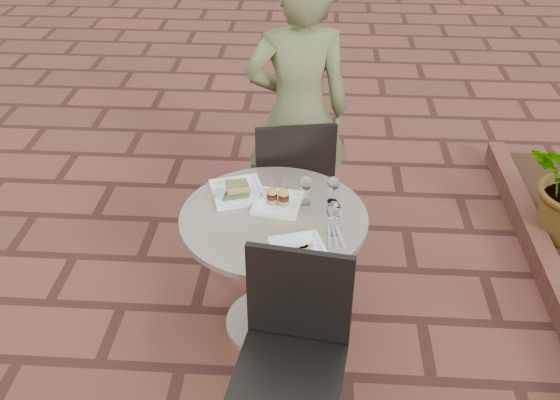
# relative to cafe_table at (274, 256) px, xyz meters

# --- Properties ---
(ground) EXTENTS (60.00, 60.00, 0.00)m
(ground) POSITION_rel_cafe_table_xyz_m (-0.03, 0.09, -0.48)
(ground) COLOR brown
(ground) RESTS_ON ground
(cafe_table) EXTENTS (0.90, 0.90, 0.73)m
(cafe_table) POSITION_rel_cafe_table_xyz_m (0.00, 0.00, 0.00)
(cafe_table) COLOR gray
(cafe_table) RESTS_ON ground
(chair_far) EXTENTS (0.51, 0.51, 0.93)m
(chair_far) POSITION_rel_cafe_table_xyz_m (0.06, 0.64, 0.07)
(chair_far) COLOR black
(chair_far) RESTS_ON ground
(chair_near) EXTENTS (0.50, 0.50, 0.93)m
(chair_near) POSITION_rel_cafe_table_xyz_m (0.13, -0.61, 0.07)
(chair_near) COLOR black
(chair_near) RESTS_ON ground
(diner) EXTENTS (0.67, 0.50, 1.69)m
(diner) POSITION_rel_cafe_table_xyz_m (0.08, 0.86, 0.36)
(diner) COLOR #5A6135
(diner) RESTS_ON ground
(plate_salmon) EXTENTS (0.32, 0.32, 0.07)m
(plate_salmon) POSITION_rel_cafe_table_xyz_m (-0.19, 0.17, 0.27)
(plate_salmon) COLOR white
(plate_salmon) RESTS_ON cafe_table
(plate_sliders) EXTENTS (0.25, 0.25, 0.14)m
(plate_sliders) POSITION_rel_cafe_table_xyz_m (0.01, 0.09, 0.27)
(plate_sliders) COLOR white
(plate_sliders) RESTS_ON cafe_table
(plate_tuna) EXTENTS (0.29, 0.29, 0.03)m
(plate_tuna) POSITION_rel_cafe_table_xyz_m (0.13, -0.28, 0.26)
(plate_tuna) COLOR white
(plate_tuna) RESTS_ON cafe_table
(wine_glass_right) EXTENTS (0.07, 0.07, 0.17)m
(wine_glass_right) POSITION_rel_cafe_table_xyz_m (0.28, -0.11, 0.36)
(wine_glass_right) COLOR white
(wine_glass_right) RESTS_ON cafe_table
(wine_glass_mid) EXTENTS (0.06, 0.06, 0.15)m
(wine_glass_mid) POSITION_rel_cafe_table_xyz_m (0.15, 0.12, 0.35)
(wine_glass_mid) COLOR white
(wine_glass_mid) RESTS_ON cafe_table
(wine_glass_far) EXTENTS (0.06, 0.06, 0.14)m
(wine_glass_far) POSITION_rel_cafe_table_xyz_m (0.28, 0.13, 0.35)
(wine_glass_far) COLOR white
(wine_glass_far) RESTS_ON cafe_table
(steel_ramekin) EXTENTS (0.08, 0.08, 0.05)m
(steel_ramekin) POSITION_rel_cafe_table_xyz_m (-0.28, 0.11, 0.27)
(steel_ramekin) COLOR silver
(steel_ramekin) RESTS_ON cafe_table
(cutlery_set) EXTENTS (0.12, 0.22, 0.00)m
(cutlery_set) POSITION_rel_cafe_table_xyz_m (0.29, -0.15, 0.25)
(cutlery_set) COLOR silver
(cutlery_set) RESTS_ON cafe_table
(planter_curb) EXTENTS (0.12, 3.00, 0.15)m
(planter_curb) POSITION_rel_cafe_table_xyz_m (1.57, 0.39, -0.41)
(planter_curb) COLOR brown
(planter_curb) RESTS_ON ground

